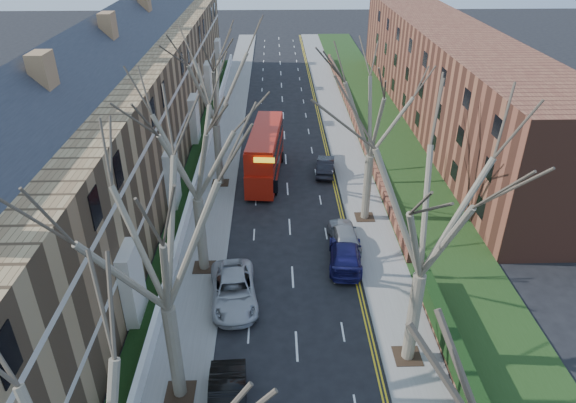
{
  "coord_description": "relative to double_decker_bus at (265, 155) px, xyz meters",
  "views": [
    {
      "loc": [
        -1.02,
        -11.08,
        20.11
      ],
      "look_at": [
        -0.18,
        19.03,
        3.24
      ],
      "focal_mm": 32.0,
      "sensor_mm": 36.0,
      "label": 1
    }
  ],
  "objects": [
    {
      "name": "car_right_far",
      "position": [
        5.28,
        0.54,
        -1.38
      ],
      "size": [
        2.05,
        4.46,
        1.42
      ],
      "primitive_type": "imported",
      "rotation": [
        0.0,
        0.0,
        3.01
      ],
      "color": "black",
      "rests_on": "ground"
    },
    {
      "name": "pavement_left",
      "position": [
        -4.16,
        9.63,
        -2.02
      ],
      "size": [
        3.0,
        102.0,
        0.12
      ],
      "primitive_type": "cube",
      "color": "slate",
      "rests_on": "ground"
    },
    {
      "name": "tree_left_far",
      "position": [
        -3.86,
        -13.37,
        7.16
      ],
      "size": [
        10.15,
        10.15,
        14.22
      ],
      "color": "#746652",
      "rests_on": "ground"
    },
    {
      "name": "pavement_right",
      "position": [
        7.84,
        9.63,
        -2.02
      ],
      "size": [
        3.0,
        102.0,
        0.12
      ],
      "primitive_type": "cube",
      "color": "slate",
      "rests_on": "ground"
    },
    {
      "name": "tree_right_mid",
      "position": [
        7.54,
        -21.37,
        7.47
      ],
      "size": [
        10.5,
        10.5,
        14.71
      ],
      "color": "#746652",
      "rests_on": "ground"
    },
    {
      "name": "flats_right",
      "position": [
        19.3,
        13.63,
        2.9
      ],
      "size": [
        13.97,
        54.0,
        10.0
      ],
      "color": "brown",
      "rests_on": "ground"
    },
    {
      "name": "tree_left_dist",
      "position": [
        -3.86,
        -1.37,
        7.47
      ],
      "size": [
        10.5,
        10.5,
        14.71
      ],
      "color": "#746652",
      "rests_on": "ground"
    },
    {
      "name": "car_right_mid",
      "position": [
        5.54,
        -10.81,
        -1.3
      ],
      "size": [
        2.08,
        4.69,
        1.57
      ],
      "primitive_type": "imported",
      "rotation": [
        0.0,
        0.0,
        3.19
      ],
      "color": "gray",
      "rests_on": "ground"
    },
    {
      "name": "double_decker_bus",
      "position": [
        0.0,
        0.0,
        0.0
      ],
      "size": [
        3.31,
        10.27,
        4.25
      ],
      "rotation": [
        0.0,
        0.0,
        3.04
      ],
      "color": "#A1170B",
      "rests_on": "ground"
    },
    {
      "name": "grass_verge_right",
      "position": [
        12.34,
        9.63,
        -1.93
      ],
      "size": [
        6.0,
        102.0,
        0.06
      ],
      "color": "#1E3914",
      "rests_on": "ground"
    },
    {
      "name": "tree_right_far",
      "position": [
        7.54,
        -7.37,
        7.16
      ],
      "size": [
        10.15,
        10.15,
        14.22
      ],
      "color": "#746652",
      "rests_on": "ground"
    },
    {
      "name": "front_wall_left",
      "position": [
        -5.81,
        1.63,
        -1.46
      ],
      "size": [
        0.3,
        78.0,
        1.0
      ],
      "color": "white",
      "rests_on": "ground"
    },
    {
      "name": "tree_left_mid",
      "position": [
        -3.86,
        -23.37,
        7.47
      ],
      "size": [
        10.5,
        10.5,
        14.71
      ],
      "color": "#746652",
      "rests_on": "ground"
    },
    {
      "name": "car_left_far",
      "position": [
        -1.71,
        -16.57,
        -1.3
      ],
      "size": [
        3.22,
        5.92,
        1.58
      ],
      "primitive_type": "imported",
      "rotation": [
        0.0,
        0.0,
        0.11
      ],
      "color": "#AAABAF",
      "rests_on": "ground"
    },
    {
      "name": "terrace_left",
      "position": [
        -11.8,
        1.63,
        3.45
      ],
      "size": [
        9.7,
        78.0,
        13.6
      ],
      "color": "brown",
      "rests_on": "ground"
    },
    {
      "name": "car_right_near",
      "position": [
        5.35,
        -13.01,
        -1.33
      ],
      "size": [
        2.63,
        5.37,
        1.5
      ],
      "primitive_type": "imported",
      "rotation": [
        0.0,
        0.0,
        3.04
      ],
      "color": "#191855",
      "rests_on": "ground"
    }
  ]
}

